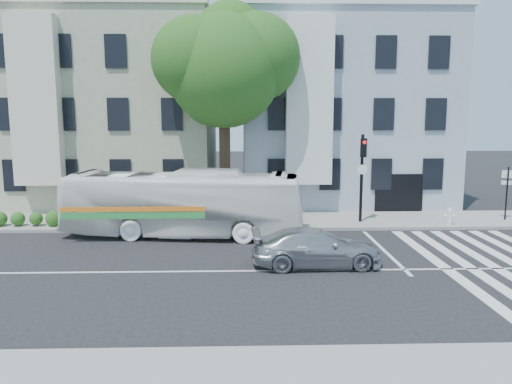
{
  "coord_description": "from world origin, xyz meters",
  "views": [
    {
      "loc": [
        0.82,
        -16.61,
        5.28
      ],
      "look_at": [
        1.39,
        2.38,
        2.4
      ],
      "focal_mm": 35.0,
      "sensor_mm": 36.0,
      "label": 1
    }
  ],
  "objects_px": {
    "bus": "(183,203)",
    "traffic_signal": "(362,167)",
    "sedan": "(316,248)",
    "fire_hydrant": "(450,216)"
  },
  "relations": [
    {
      "from": "bus",
      "to": "traffic_signal",
      "type": "xyz_separation_m",
      "value": [
        8.43,
        2.06,
        1.39
      ]
    },
    {
      "from": "sedan",
      "to": "traffic_signal",
      "type": "relative_size",
      "value": 1.04
    },
    {
      "from": "bus",
      "to": "traffic_signal",
      "type": "distance_m",
      "value": 8.79
    },
    {
      "from": "bus",
      "to": "sedan",
      "type": "height_order",
      "value": "bus"
    },
    {
      "from": "bus",
      "to": "fire_hydrant",
      "type": "relative_size",
      "value": 12.93
    },
    {
      "from": "traffic_signal",
      "to": "sedan",
      "type": "bearing_deg",
      "value": -93.07
    },
    {
      "from": "bus",
      "to": "sedan",
      "type": "bearing_deg",
      "value": -124.9
    },
    {
      "from": "sedan",
      "to": "fire_hydrant",
      "type": "xyz_separation_m",
      "value": [
        7.32,
        5.98,
        -0.1
      ]
    },
    {
      "from": "sedan",
      "to": "fire_hydrant",
      "type": "relative_size",
      "value": 5.61
    },
    {
      "from": "sedan",
      "to": "fire_hydrant",
      "type": "bearing_deg",
      "value": -52.56
    }
  ]
}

